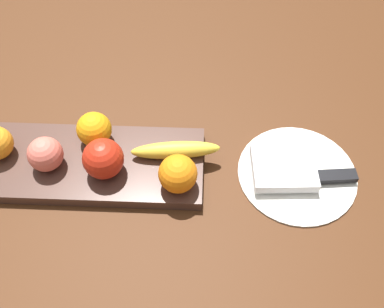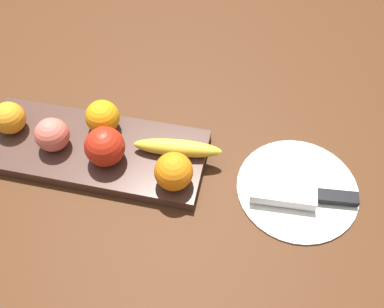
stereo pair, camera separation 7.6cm
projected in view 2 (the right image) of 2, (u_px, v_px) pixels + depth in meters
ground_plane at (92, 158)px, 0.82m from camera, size 2.40×2.40×0.00m
fruit_tray at (92, 150)px, 0.82m from camera, size 0.43×0.17×0.02m
apple at (105, 147)px, 0.77m from camera, size 0.07×0.07×0.07m
banana at (178, 148)px, 0.79m from camera, size 0.17×0.05×0.03m
orange_near_apple at (9, 118)px, 0.81m from camera, size 0.06×0.06×0.06m
orange_near_banana at (103, 117)px, 0.81m from camera, size 0.06×0.06×0.06m
orange_center at (174, 171)px, 0.74m from camera, size 0.07×0.07×0.07m
peach at (53, 133)px, 0.79m from camera, size 0.06×0.06×0.06m
dinner_plate at (297, 188)px, 0.78m from camera, size 0.22×0.22×0.01m
folded_napkin at (284, 181)px, 0.77m from camera, size 0.12×0.10×0.02m
knife at (323, 197)px, 0.76m from camera, size 0.18×0.04×0.01m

